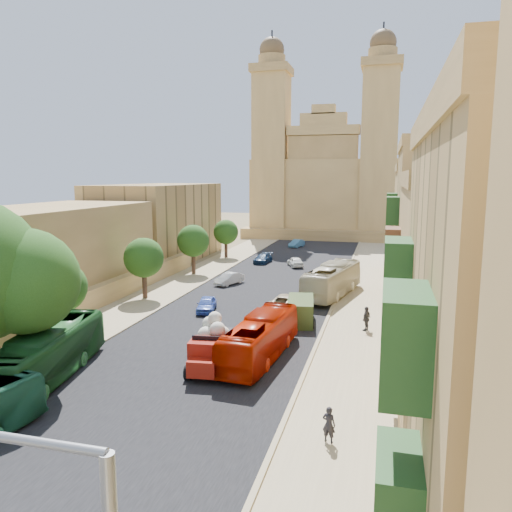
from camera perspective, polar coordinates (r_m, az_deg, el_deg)
The scene contains 30 objects.
ground at distance 22.78m, azimuth -17.91°, elevation -20.38°, with size 260.00×260.00×0.00m, color olive.
road_surface at distance 49.10m, azimuth 1.18°, elevation -3.89°, with size 14.00×140.00×0.01m, color black.
sidewalk_east at distance 47.86m, azimuth 12.35°, elevation -4.45°, with size 5.00×140.00×0.01m, color tan.
sidewalk_west at distance 52.08m, azimuth -9.05°, elevation -3.25°, with size 5.00×140.00×0.01m, color tan.
kerb_east at distance 47.99m, azimuth 9.36°, elevation -4.25°, with size 0.25×140.00×0.12m, color tan.
kerb_west at distance 51.13m, azimuth -6.48°, elevation -3.36°, with size 0.25×140.00×0.12m, color tan.
townhouse_b at distance 28.47m, azimuth 24.16°, elevation -2.61°, with size 9.00×14.00×14.90m.
townhouse_c at distance 42.02m, azimuth 21.21°, elevation 2.84°, with size 9.00×14.00×17.40m.
townhouse_d at distance 55.96m, azimuth 19.58°, elevation 3.57°, with size 9.00×14.00×15.90m.
west_wall at distance 44.66m, azimuth -17.80°, elevation -4.47°, with size 1.00×40.00×1.80m, color tan.
west_building_low at distance 45.68m, azimuth -25.18°, elevation -0.39°, with size 10.00×28.00×8.40m, color #9D7A44.
west_building_mid at distance 67.44m, azimuth -11.03°, elevation 3.79°, with size 10.00×22.00×10.00m, color tan.
church at distance 95.81m, azimuth 8.05°, elevation 8.10°, with size 28.00×22.50×36.30m.
street_tree_a at distance 36.26m, azimuth -21.41°, elevation -3.36°, with size 3.51×3.51×5.39m.
street_tree_b at distance 46.28m, azimuth -12.71°, elevation -0.21°, with size 3.62×3.62×5.57m.
street_tree_c at distance 57.08m, azimuth -7.20°, elevation 1.71°, with size 3.66×3.66×5.63m.
street_tree_d at distance 68.32m, azimuth -3.46°, elevation 2.74°, with size 3.39×3.39×5.21m.
red_truck at distance 29.56m, azimuth -5.05°, elevation -10.04°, with size 2.64×5.52×3.12m.
olive_pickup at distance 38.40m, azimuth 5.11°, elevation -6.27°, with size 2.54×4.63×1.82m.
bus_green_north at distance 30.00m, azimuth -22.72°, elevation -10.32°, with size 2.41×10.30×2.87m, color #1D5423.
bus_red_east at distance 30.71m, azimuth 0.50°, elevation -9.35°, with size 2.22×9.50×2.65m, color #AF1800.
bus_cream_east at distance 46.97m, azimuth 8.71°, elevation -2.74°, with size 2.50×10.68×2.98m, color beige.
car_blue_a at distance 41.51m, azimuth -5.68°, elevation -5.51°, with size 1.43×3.54×1.21m, color #4364C8.
car_white_a at distance 51.51m, azimuth -3.08°, elevation -2.61°, with size 1.26×3.62×1.19m, color silver.
car_cream at distance 41.87m, azimuth 3.60°, elevation -5.24°, with size 2.26×4.91×1.36m, color tan.
car_dkblue at distance 64.12m, azimuth 0.80°, elevation -0.29°, with size 1.64×4.03×1.17m, color #122849.
car_white_b at distance 61.67m, azimuth 4.52°, elevation -0.66°, with size 1.46×3.63×1.24m, color white.
car_blue_b at distance 78.66m, azimuth 4.67°, elevation 1.45°, with size 1.28×3.67×1.21m, color teal.
pedestrian_a at distance 22.19m, azimuth 8.33°, elevation -18.52°, with size 0.58×0.38×1.58m, color black.
pedestrian_c at distance 37.03m, azimuth 12.51°, elevation -7.01°, with size 1.06×0.44×1.80m, color #3B3B3D.
Camera 1 is at (11.10, -16.54, 11.04)m, focal length 35.00 mm.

